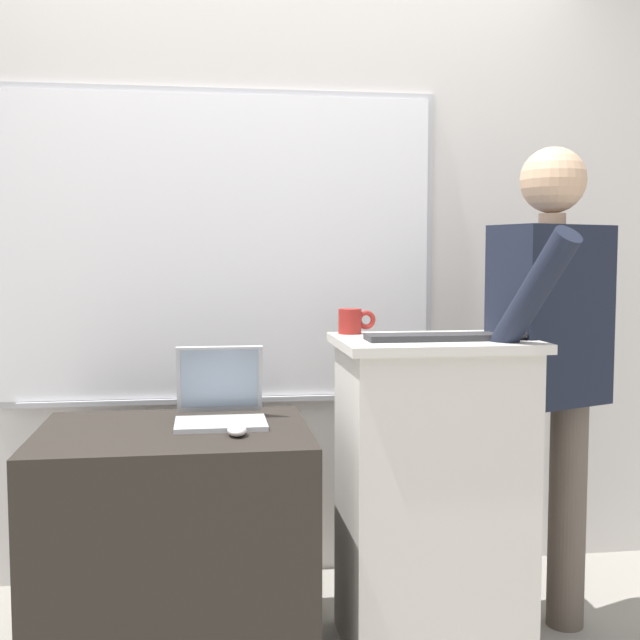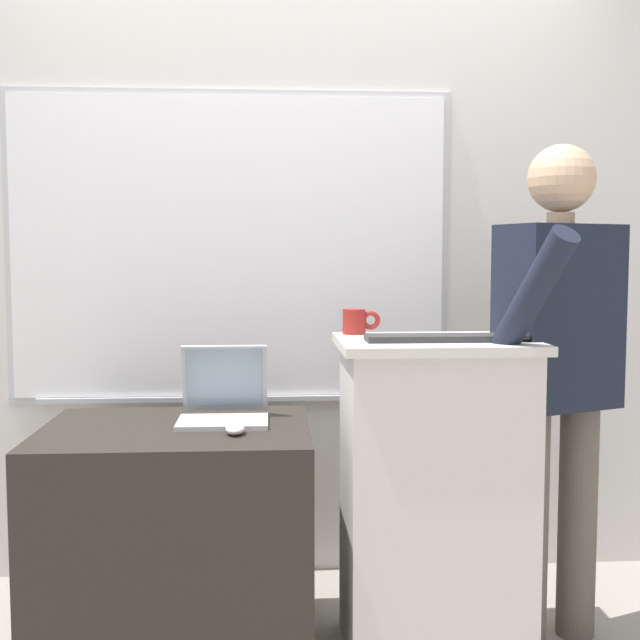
{
  "view_description": "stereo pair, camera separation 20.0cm",
  "coord_description": "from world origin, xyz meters",
  "px_view_note": "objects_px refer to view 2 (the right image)",
  "views": [
    {
      "loc": [
        -0.28,
        -2.12,
        1.31
      ],
      "look_at": [
        0.08,
        0.4,
        1.11
      ],
      "focal_mm": 45.0,
      "sensor_mm": 36.0,
      "label": 1
    },
    {
      "loc": [
        -0.08,
        -2.14,
        1.31
      ],
      "look_at": [
        0.08,
        0.4,
        1.11
      ],
      "focal_mm": 45.0,
      "sensor_mm": 36.0,
      "label": 2
    }
  ],
  "objects_px": {
    "side_desk": "(177,540)",
    "computer_mouse_by_keyboard": "(522,336)",
    "laptop": "(224,399)",
    "computer_mouse_by_laptop": "(235,429)",
    "person_presenter": "(558,361)",
    "coffee_mug": "(356,321)",
    "lectern_podium": "(433,497)",
    "wireless_keyboard": "(433,338)"
  },
  "relations": [
    {
      "from": "side_desk",
      "to": "computer_mouse_by_keyboard",
      "type": "height_order",
      "value": "computer_mouse_by_keyboard"
    },
    {
      "from": "laptop",
      "to": "computer_mouse_by_laptop",
      "type": "xyz_separation_m",
      "value": [
        0.05,
        -0.22,
        -0.05
      ]
    },
    {
      "from": "laptop",
      "to": "computer_mouse_by_keyboard",
      "type": "xyz_separation_m",
      "value": [
        0.95,
        -0.23,
        0.23
      ]
    },
    {
      "from": "person_presenter",
      "to": "coffee_mug",
      "type": "bearing_deg",
      "value": 146.86
    },
    {
      "from": "person_presenter",
      "to": "computer_mouse_by_laptop",
      "type": "bearing_deg",
      "value": 164.12
    },
    {
      "from": "person_presenter",
      "to": "coffee_mug",
      "type": "relative_size",
      "value": 12.92
    },
    {
      "from": "side_desk",
      "to": "lectern_podium",
      "type": "bearing_deg",
      "value": -4.2
    },
    {
      "from": "side_desk",
      "to": "coffee_mug",
      "type": "height_order",
      "value": "coffee_mug"
    },
    {
      "from": "wireless_keyboard",
      "to": "computer_mouse_by_laptop",
      "type": "distance_m",
      "value": 0.68
    },
    {
      "from": "lectern_podium",
      "to": "person_presenter",
      "type": "height_order",
      "value": "person_presenter"
    },
    {
      "from": "wireless_keyboard",
      "to": "coffee_mug",
      "type": "distance_m",
      "value": 0.32
    },
    {
      "from": "lectern_podium",
      "to": "computer_mouse_by_keyboard",
      "type": "height_order",
      "value": "computer_mouse_by_keyboard"
    },
    {
      "from": "lectern_podium",
      "to": "computer_mouse_by_keyboard",
      "type": "relative_size",
      "value": 10.43
    },
    {
      "from": "lectern_podium",
      "to": "computer_mouse_by_laptop",
      "type": "distance_m",
      "value": 0.69
    },
    {
      "from": "computer_mouse_by_laptop",
      "to": "coffee_mug",
      "type": "bearing_deg",
      "value": 30.78
    },
    {
      "from": "computer_mouse_by_keyboard",
      "to": "side_desk",
      "type": "bearing_deg",
      "value": 173.05
    },
    {
      "from": "computer_mouse_by_laptop",
      "to": "computer_mouse_by_keyboard",
      "type": "xyz_separation_m",
      "value": [
        0.9,
        -0.01,
        0.29
      ]
    },
    {
      "from": "computer_mouse_by_laptop",
      "to": "coffee_mug",
      "type": "xyz_separation_m",
      "value": [
        0.4,
        0.24,
        0.31
      ]
    },
    {
      "from": "side_desk",
      "to": "computer_mouse_by_laptop",
      "type": "relative_size",
      "value": 8.68
    },
    {
      "from": "computer_mouse_by_keyboard",
      "to": "coffee_mug",
      "type": "xyz_separation_m",
      "value": [
        -0.5,
        0.25,
        0.03
      ]
    },
    {
      "from": "lectern_podium",
      "to": "wireless_keyboard",
      "type": "distance_m",
      "value": 0.53
    },
    {
      "from": "person_presenter",
      "to": "side_desk",
      "type": "bearing_deg",
      "value": 157.62
    },
    {
      "from": "wireless_keyboard",
      "to": "person_presenter",
      "type": "bearing_deg",
      "value": 13.46
    },
    {
      "from": "laptop",
      "to": "wireless_keyboard",
      "type": "bearing_deg",
      "value": -18.38
    },
    {
      "from": "computer_mouse_by_laptop",
      "to": "coffee_mug",
      "type": "relative_size",
      "value": 0.77
    },
    {
      "from": "computer_mouse_by_keyboard",
      "to": "wireless_keyboard",
      "type": "bearing_deg",
      "value": 177.89
    },
    {
      "from": "lectern_podium",
      "to": "coffee_mug",
      "type": "height_order",
      "value": "coffee_mug"
    },
    {
      "from": "computer_mouse_by_laptop",
      "to": "computer_mouse_by_keyboard",
      "type": "bearing_deg",
      "value": -0.65
    },
    {
      "from": "computer_mouse_by_laptop",
      "to": "computer_mouse_by_keyboard",
      "type": "distance_m",
      "value": 0.95
    },
    {
      "from": "lectern_podium",
      "to": "side_desk",
      "type": "height_order",
      "value": "lectern_podium"
    },
    {
      "from": "person_presenter",
      "to": "computer_mouse_by_laptop",
      "type": "height_order",
      "value": "person_presenter"
    },
    {
      "from": "side_desk",
      "to": "computer_mouse_by_keyboard",
      "type": "distance_m",
      "value": 1.3
    },
    {
      "from": "person_presenter",
      "to": "wireless_keyboard",
      "type": "bearing_deg",
      "value": 171.87
    },
    {
      "from": "wireless_keyboard",
      "to": "computer_mouse_by_laptop",
      "type": "bearing_deg",
      "value": -179.98
    },
    {
      "from": "wireless_keyboard",
      "to": "computer_mouse_by_keyboard",
      "type": "height_order",
      "value": "computer_mouse_by_keyboard"
    },
    {
      "from": "laptop",
      "to": "coffee_mug",
      "type": "bearing_deg",
      "value": 2.45
    },
    {
      "from": "person_presenter",
      "to": "computer_mouse_by_laptop",
      "type": "xyz_separation_m",
      "value": [
        -1.06,
        -0.11,
        -0.19
      ]
    },
    {
      "from": "computer_mouse_by_laptop",
      "to": "lectern_podium",
      "type": "bearing_deg",
      "value": 5.54
    },
    {
      "from": "side_desk",
      "to": "computer_mouse_by_laptop",
      "type": "distance_m",
      "value": 0.46
    },
    {
      "from": "computer_mouse_by_laptop",
      "to": "coffee_mug",
      "type": "height_order",
      "value": "coffee_mug"
    },
    {
      "from": "laptop",
      "to": "coffee_mug",
      "type": "xyz_separation_m",
      "value": [
        0.45,
        0.02,
        0.26
      ]
    },
    {
      "from": "side_desk",
      "to": "coffee_mug",
      "type": "relative_size",
      "value": 6.7
    }
  ]
}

